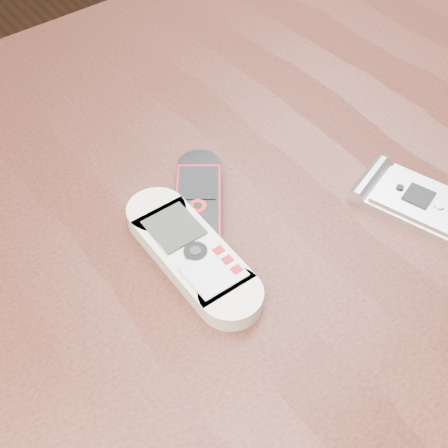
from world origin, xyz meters
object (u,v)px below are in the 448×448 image
Objects in this scene: nokia_black_red at (198,204)px; motorola_razr at (420,203)px; table at (220,302)px; nokia_white at (192,253)px.

motorola_razr is (0.16, -0.12, 0.00)m from nokia_black_red.
nokia_white is at bearing -166.15° from table.
nokia_white is 0.06m from nokia_black_red.
nokia_black_red is at bearing 124.88° from motorola_razr.
table is at bearing 14.77° from nokia_white.
motorola_razr is at bearing -20.27° from nokia_white.
nokia_black_red is (0.04, 0.04, -0.00)m from nokia_white.
motorola_razr is at bearing -27.79° from table.
nokia_black_red is 0.20m from motorola_razr.
nokia_black_red is 1.21× the size of motorola_razr.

